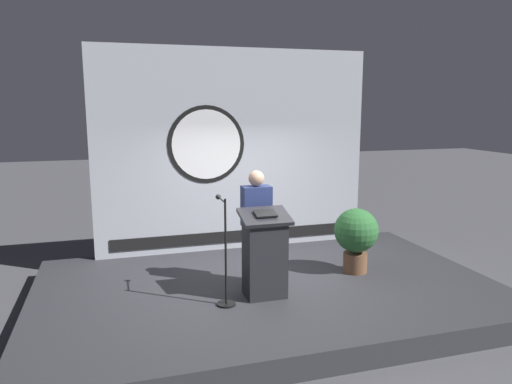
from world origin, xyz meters
name	(u,v)px	position (x,y,z in m)	size (l,w,h in m)	color
ground_plane	(267,303)	(0.00, 0.00, 0.00)	(40.00, 40.00, 0.00)	#4C4C51
stage_platform	(267,293)	(0.00, 0.00, 0.15)	(6.40, 4.00, 0.30)	#333338
banner_display	(234,152)	(-0.02, 1.85, 2.01)	(4.76, 0.12, 3.44)	#B2B7C1
podium	(265,255)	(-0.17, -0.40, 0.87)	(0.64, 0.50, 1.17)	#26262B
speaker_person	(256,227)	(-0.14, 0.08, 1.13)	(0.40, 0.26, 1.62)	black
microphone_stand	(225,267)	(-0.73, -0.50, 0.78)	(0.24, 0.55, 1.38)	black
potted_plant	(356,234)	(1.43, 0.09, 0.89)	(0.66, 0.66, 0.98)	brown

